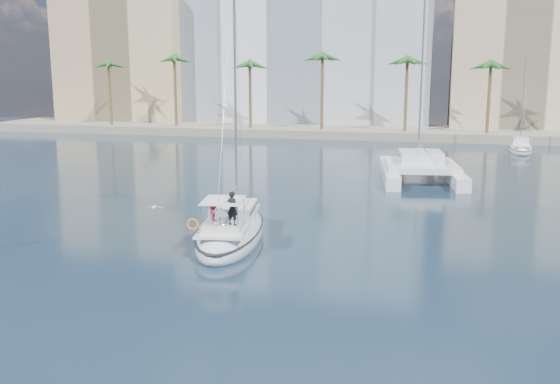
# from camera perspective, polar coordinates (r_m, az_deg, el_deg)

# --- Properties ---
(ground) EXTENTS (160.00, 160.00, 0.00)m
(ground) POSITION_cam_1_polar(r_m,az_deg,el_deg) (35.07, -2.58, -4.90)
(ground) COLOR black
(ground) RESTS_ON ground
(quay) EXTENTS (120.00, 14.00, 1.20)m
(quay) POSITION_cam_1_polar(r_m,az_deg,el_deg) (94.26, 7.89, 5.48)
(quay) COLOR gray
(quay) RESTS_ON ground
(building_modern) EXTENTS (42.00, 16.00, 28.00)m
(building_modern) POSITION_cam_1_polar(r_m,az_deg,el_deg) (107.60, 2.22, 13.40)
(building_modern) COLOR white
(building_modern) RESTS_ON ground
(building_tan_left) EXTENTS (22.00, 14.00, 22.00)m
(building_tan_left) POSITION_cam_1_polar(r_m,az_deg,el_deg) (113.69, -13.51, 11.47)
(building_tan_left) COLOR tan
(building_tan_left) RESTS_ON ground
(building_beige) EXTENTS (20.00, 14.00, 20.00)m
(building_beige) POSITION_cam_1_polar(r_m,az_deg,el_deg) (103.10, 21.03, 10.56)
(building_beige) COLOR #C0B18A
(building_beige) RESTS_ON ground
(palm_left) EXTENTS (3.60, 3.60, 12.30)m
(palm_left) POSITION_cam_1_polar(r_m,az_deg,el_deg) (99.37, -12.51, 11.20)
(palm_left) COLOR brown
(palm_left) RESTS_ON ground
(palm_centre) EXTENTS (3.60, 3.60, 12.30)m
(palm_centre) POSITION_cam_1_polar(r_m,az_deg,el_deg) (89.85, 7.78, 11.39)
(palm_centre) COLOR brown
(palm_centre) RESTS_ON ground
(main_sloop) EXTENTS (5.26, 11.64, 16.67)m
(main_sloop) POSITION_cam_1_polar(r_m,az_deg,el_deg) (36.24, -4.50, -3.54)
(main_sloop) COLOR silver
(main_sloop) RESTS_ON ground
(catamaran) EXTENTS (8.33, 14.16, 19.41)m
(catamaran) POSITION_cam_1_polar(r_m,az_deg,el_deg) (57.45, 12.72, 2.34)
(catamaran) COLOR silver
(catamaran) RESTS_ON ground
(seagull) EXTENTS (1.12, 0.48, 0.21)m
(seagull) POSITION_cam_1_polar(r_m,az_deg,el_deg) (40.30, -11.40, -1.37)
(seagull) COLOR silver
(seagull) RESTS_ON ground
(moored_yacht_a) EXTENTS (3.37, 9.52, 11.90)m
(moored_yacht_a) POSITION_cam_1_polar(r_m,az_deg,el_deg) (80.61, 21.12, 3.47)
(moored_yacht_a) COLOR silver
(moored_yacht_a) RESTS_ON ground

